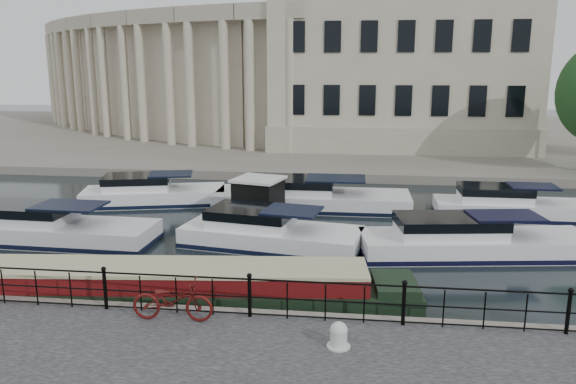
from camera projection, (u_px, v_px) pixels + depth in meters
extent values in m
plane|color=black|center=(264.00, 301.00, 17.21)|extent=(160.00, 160.00, 0.00)
cube|color=#6B665B|center=(329.00, 136.00, 54.90)|extent=(120.00, 42.00, 0.55)
cylinder|color=black|center=(105.00, 290.00, 15.26)|extent=(0.10, 0.10, 1.10)
sphere|color=black|center=(104.00, 269.00, 15.13)|extent=(0.14, 0.14, 0.14)
cylinder|color=black|center=(250.00, 297.00, 14.79)|extent=(0.10, 0.10, 1.10)
sphere|color=black|center=(249.00, 276.00, 14.66)|extent=(0.14, 0.14, 0.14)
cylinder|color=black|center=(404.00, 305.00, 14.31)|extent=(0.10, 0.10, 1.10)
sphere|color=black|center=(405.00, 283.00, 14.18)|extent=(0.14, 0.14, 0.14)
cylinder|color=black|center=(568.00, 313.00, 13.84)|extent=(0.10, 0.10, 1.10)
sphere|color=black|center=(571.00, 290.00, 13.71)|extent=(0.14, 0.14, 0.14)
cylinder|color=black|center=(249.00, 279.00, 14.68)|extent=(24.00, 0.05, 0.05)
cylinder|color=black|center=(250.00, 297.00, 14.79)|extent=(24.00, 0.04, 0.04)
cylinder|color=black|center=(250.00, 314.00, 14.89)|extent=(24.00, 0.04, 0.04)
cube|color=#ADA38C|center=(399.00, 59.00, 46.76)|extent=(20.00, 14.00, 14.00)
cube|color=#9E937F|center=(395.00, 131.00, 48.09)|extent=(20.30, 14.30, 2.00)
cube|color=#ADA38C|center=(282.00, 78.00, 44.36)|extent=(5.73, 4.06, 11.00)
cube|color=#9E937F|center=(272.00, 11.00, 41.43)|extent=(5.62, 2.73, 1.20)
cylinder|color=#ADA38C|center=(290.00, 87.00, 41.59)|extent=(0.70, 0.70, 9.80)
cylinder|color=#ADA38C|center=(250.00, 87.00, 42.66)|extent=(0.70, 0.70, 9.80)
cube|color=#ADA38C|center=(224.00, 78.00, 46.32)|extent=(5.90, 4.56, 11.00)
cube|color=#9E937F|center=(209.00, 14.00, 43.48)|extent=(5.62, 3.30, 1.20)
cylinder|color=#ADA38C|center=(225.00, 86.00, 43.49)|extent=(0.70, 0.70, 9.80)
cylinder|color=#ADA38C|center=(190.00, 86.00, 44.92)|extent=(0.70, 0.70, 9.80)
cube|color=#ADA38C|center=(176.00, 77.00, 48.82)|extent=(5.99, 4.99, 11.00)
cube|color=#9E937F|center=(156.00, 17.00, 46.10)|extent=(5.55, 3.83, 1.20)
cylinder|color=#ADA38C|center=(169.00, 85.00, 45.98)|extent=(0.70, 0.70, 9.80)
cylinder|color=#ADA38C|center=(141.00, 84.00, 47.73)|extent=(0.70, 0.70, 9.80)
cube|color=#ADA38C|center=(138.00, 76.00, 51.82)|extent=(5.99, 5.36, 11.00)
cube|color=#9E937F|center=(116.00, 20.00, 49.25)|extent=(5.40, 4.29, 1.20)
cylinder|color=#ADA38C|center=(125.00, 84.00, 49.01)|extent=(0.70, 0.70, 9.80)
cylinder|color=#ADA38C|center=(104.00, 83.00, 51.07)|extent=(0.70, 0.70, 9.80)
cube|color=#ADA38C|center=(110.00, 75.00, 55.29)|extent=(5.91, 5.64, 11.00)
cube|color=#9E937F|center=(86.00, 23.00, 52.87)|extent=(5.16, 4.70, 1.20)
cylinder|color=#ADA38C|center=(92.00, 83.00, 52.54)|extent=(0.70, 0.70, 9.80)
cylinder|color=#ADA38C|center=(78.00, 82.00, 54.88)|extent=(0.70, 0.70, 9.80)
cube|color=#ADA38C|center=(90.00, 75.00, 59.17)|extent=(5.74, 5.85, 11.00)
cube|color=#9E937F|center=(67.00, 26.00, 56.93)|extent=(4.86, 5.04, 1.20)
cylinder|color=#ADA38C|center=(70.00, 81.00, 56.53)|extent=(0.70, 0.70, 9.80)
cylinder|color=#ADA38C|center=(61.00, 81.00, 59.12)|extent=(0.70, 0.70, 9.80)
cube|color=#ADA38C|center=(79.00, 74.00, 63.40)|extent=(5.49, 5.97, 11.00)
cube|color=#9E937F|center=(56.00, 28.00, 61.36)|extent=(4.48, 5.30, 1.20)
cylinder|color=#ADA38C|center=(57.00, 80.00, 60.91)|extent=(0.70, 0.70, 9.80)
cylinder|color=#ADA38C|center=(53.00, 79.00, 63.70)|extent=(0.70, 0.70, 9.80)
cube|color=#ADA38C|center=(74.00, 73.00, 67.93)|extent=(5.16, 6.00, 11.00)
cube|color=#9E937F|center=(53.00, 31.00, 66.10)|extent=(4.04, 5.49, 1.20)
cylinder|color=#ADA38C|center=(52.00, 79.00, 65.63)|extent=(0.70, 0.70, 9.80)
cylinder|color=#ADA38C|center=(52.00, 78.00, 68.59)|extent=(0.70, 0.70, 9.80)
cube|color=#ADA38C|center=(75.00, 73.00, 72.68)|extent=(4.76, 5.95, 11.00)
cube|color=#9E937F|center=(55.00, 33.00, 71.08)|extent=(3.54, 5.60, 1.20)
cylinder|color=#ADA38C|center=(53.00, 78.00, 70.60)|extent=(0.70, 0.70, 9.80)
cylinder|color=#ADA38C|center=(56.00, 77.00, 73.69)|extent=(0.70, 0.70, 9.80)
imported|color=#4C0F0D|center=(173.00, 300.00, 14.57)|extent=(2.16, 0.80, 1.12)
cylinder|color=silver|center=(339.00, 339.00, 13.25)|extent=(0.40, 0.40, 0.42)
sphere|color=silver|center=(339.00, 330.00, 13.21)|extent=(0.42, 0.42, 0.42)
cylinder|color=silver|center=(338.00, 346.00, 13.30)|extent=(0.56, 0.56, 0.04)
cube|color=black|center=(160.00, 300.00, 17.08)|extent=(15.79, 3.59, 0.94)
cube|color=#580C0D|center=(159.00, 280.00, 16.93)|extent=(12.64, 2.98, 0.73)
cube|color=tan|center=(158.00, 267.00, 16.84)|extent=(12.65, 3.04, 0.10)
cube|color=#6B665B|center=(259.00, 222.00, 25.69)|extent=(3.27, 2.94, 0.23)
cube|color=black|center=(259.00, 200.00, 25.45)|extent=(2.26, 2.26, 1.66)
cube|color=silver|center=(258.00, 179.00, 25.24)|extent=(2.49, 2.49, 0.11)
cube|color=silver|center=(48.00, 236.00, 23.02)|extent=(9.00, 2.89, 1.20)
cube|color=black|center=(48.00, 238.00, 23.04)|extent=(9.09, 2.92, 0.18)
cube|color=silver|center=(22.00, 215.00, 22.99)|extent=(4.08, 2.26, 0.90)
cube|color=black|center=(69.00, 206.00, 22.56)|extent=(2.73, 1.91, 0.08)
cube|color=white|center=(272.00, 242.00, 22.34)|extent=(7.41, 3.86, 1.20)
cube|color=black|center=(272.00, 244.00, 22.36)|extent=(7.48, 3.90, 0.18)
cube|color=white|center=(252.00, 219.00, 22.39)|extent=(3.51, 2.71, 0.90)
cube|color=black|center=(292.00, 210.00, 21.80)|extent=(2.41, 2.21, 0.08)
cube|color=white|center=(475.00, 250.00, 21.32)|extent=(8.88, 3.69, 1.20)
cube|color=black|center=(475.00, 252.00, 21.34)|extent=(8.97, 3.73, 0.18)
cube|color=white|center=(449.00, 229.00, 21.11)|extent=(4.13, 2.57, 0.90)
cube|color=black|center=(505.00, 216.00, 21.05)|extent=(2.81, 2.09, 0.08)
cube|color=white|center=(155.00, 200.00, 29.27)|extent=(7.62, 4.21, 1.20)
cube|color=black|center=(155.00, 201.00, 29.29)|extent=(7.69, 4.25, 0.18)
cube|color=white|center=(137.00, 184.00, 28.98)|extent=(3.65, 2.81, 0.90)
cube|color=black|center=(171.00, 174.00, 29.07)|extent=(2.53, 2.25, 0.08)
cube|color=white|center=(312.00, 204.00, 28.38)|extent=(9.77, 3.03, 1.20)
cube|color=black|center=(312.00, 206.00, 28.39)|extent=(9.86, 3.06, 0.18)
cube|color=white|center=(289.00, 187.00, 28.32)|extent=(4.40, 2.47, 0.90)
cube|color=black|center=(336.00, 178.00, 27.94)|extent=(2.94, 2.11, 0.08)
cube|color=white|center=(511.00, 214.00, 26.55)|extent=(7.12, 2.39, 1.20)
cube|color=black|center=(511.00, 215.00, 26.56)|extent=(7.19, 2.41, 0.18)
cube|color=white|center=(494.00, 196.00, 26.47)|extent=(3.21, 1.92, 0.90)
cube|color=black|center=(533.00, 186.00, 26.13)|extent=(2.15, 1.63, 0.08)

